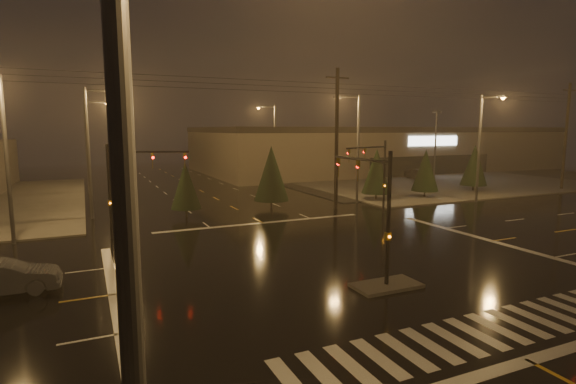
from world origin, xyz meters
name	(u,v)px	position (x,y,z in m)	size (l,w,h in m)	color
ground	(339,263)	(0.00, 0.00, 0.00)	(140.00, 140.00, 0.00)	black
sidewalk_ne	(413,178)	(30.00, 30.00, 0.06)	(36.00, 36.00, 0.12)	#42403B
median_island	(386,285)	(0.00, -4.00, 0.07)	(3.00, 1.60, 0.15)	#42403B
crosswalk	(476,333)	(0.00, -9.00, 0.01)	(15.00, 2.60, 0.01)	beige
stop_bar_near	(528,361)	(0.00, -11.00, 0.01)	(16.00, 0.50, 0.01)	beige
stop_bar_far	(263,223)	(0.00, 11.00, 0.01)	(16.00, 0.50, 0.01)	beige
parking_lot	(451,178)	(35.00, 28.00, 0.04)	(50.00, 24.00, 0.08)	black
retail_building	(376,147)	(35.00, 45.99, 3.84)	(60.20, 28.30, 7.20)	#726251
signal_mast_median	(376,200)	(0.00, -3.07, 3.75)	(0.25, 4.59, 6.00)	black
signal_mast_ne	(377,168)	(9.50, 10.14, 3.79)	(4.84, 1.86, 6.00)	black
signal_mast_nw	(126,179)	(-9.50, 10.14, 3.79)	(4.84, 1.86, 6.00)	black
streetlight_0	(160,241)	(-11.18, -15.00, 5.80)	(2.77, 0.32, 10.00)	#38383A
streetlight_1	(92,144)	(-11.18, 18.00, 5.80)	(2.77, 0.32, 10.00)	#38383A
streetlight_2	(89,139)	(-11.18, 34.00, 5.80)	(2.77, 0.32, 10.00)	#38383A
streetlight_3	(355,141)	(11.18, 16.00, 5.80)	(2.77, 0.32, 10.00)	#38383A
streetlight_4	(273,137)	(11.18, 36.00, 5.80)	(2.77, 0.32, 10.00)	#38383A
streetlight_5	(5,148)	(-16.00, 11.18, 5.80)	(0.32, 2.77, 10.00)	#38383A
streetlight_6	(482,141)	(22.00, 11.18, 5.80)	(0.32, 2.77, 10.00)	#38383A
utility_pole_1	(337,138)	(8.00, 14.00, 6.13)	(2.20, 0.32, 12.00)	black
utility_pole_2	(566,136)	(38.00, 14.00, 6.13)	(2.20, 0.32, 12.00)	black
conifer_0	(376,171)	(13.98, 16.44, 2.88)	(2.80, 2.80, 5.07)	black
conifer_1	(425,170)	(19.51, 15.82, 2.80)	(2.69, 2.69, 4.90)	black
conifer_2	(474,165)	(27.62, 17.18, 2.95)	(2.88, 2.88, 5.20)	black
conifer_3	(186,185)	(-4.71, 15.53, 2.53)	(2.35, 2.35, 4.37)	black
conifer_4	(271,173)	(3.02, 16.63, 3.08)	(3.05, 3.05, 5.47)	black
car_parked	(419,174)	(29.95, 28.76, 0.83)	(1.97, 4.89, 1.67)	black
car_crossing	(2,278)	(-15.24, 1.92, 0.73)	(1.54, 4.42, 1.46)	#54575B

